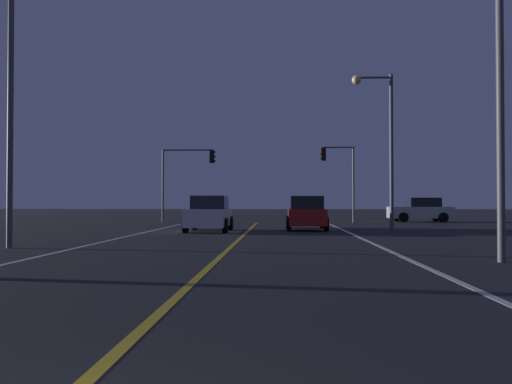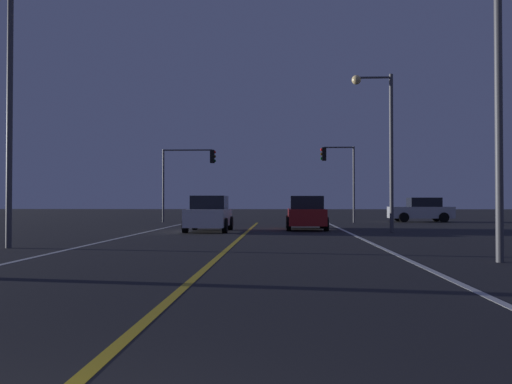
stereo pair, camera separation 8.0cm
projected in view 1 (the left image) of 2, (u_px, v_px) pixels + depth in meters
lane_edge_right at (388, 250)px, 15.74m from camera, size 0.16×40.44×0.01m
lane_edge_left at (73, 249)px, 16.15m from camera, size 0.16×40.44×0.01m
lane_center_divider at (228, 249)px, 15.94m from camera, size 0.16×40.44×0.01m
car_crossing_side at (421, 210)px, 37.64m from camera, size 4.30×2.02×1.70m
car_ahead_far at (306, 213)px, 27.19m from camera, size 2.02×4.30×1.70m
car_oncoming at (209, 214)px, 25.68m from camera, size 2.02×4.30×1.70m
traffic_light_near_right at (337, 167)px, 36.47m from camera, size 2.33×0.36×5.16m
traffic_light_near_left at (189, 167)px, 36.92m from camera, size 3.72×0.36×5.02m
street_lamp_right_near at (474, 25)px, 12.69m from camera, size 2.75×0.44×8.89m
street_lamp_left_mid at (28, 70)px, 16.44m from camera, size 2.49×0.44×8.61m
street_lamp_right_far at (382, 131)px, 24.98m from camera, size 1.91×0.44×7.36m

